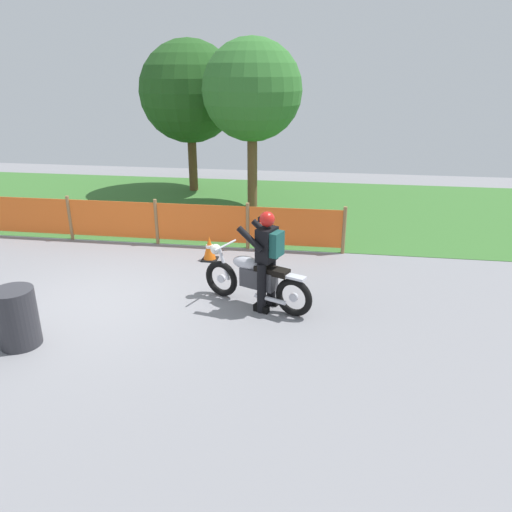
{
  "coord_description": "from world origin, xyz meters",
  "views": [
    {
      "loc": [
        3.81,
        -7.02,
        3.79
      ],
      "look_at": [
        2.71,
        0.36,
        0.9
      ],
      "focal_mm": 34.12,
      "sensor_mm": 36.0,
      "label": 1
    }
  ],
  "objects_px": {
    "rider_lead": "(267,256)",
    "spare_drum": "(17,318)",
    "traffic_cone": "(209,248)",
    "motorcycle_lead": "(255,279)"
  },
  "relations": [
    {
      "from": "traffic_cone",
      "to": "motorcycle_lead",
      "type": "bearing_deg",
      "value": -56.73
    },
    {
      "from": "traffic_cone",
      "to": "spare_drum",
      "type": "xyz_separation_m",
      "value": [
        -1.94,
        -3.7,
        0.18
      ]
    },
    {
      "from": "spare_drum",
      "to": "motorcycle_lead",
      "type": "bearing_deg",
      "value": 28.93
    },
    {
      "from": "rider_lead",
      "to": "spare_drum",
      "type": "height_order",
      "value": "rider_lead"
    },
    {
      "from": "rider_lead",
      "to": "spare_drum",
      "type": "relative_size",
      "value": 1.92
    },
    {
      "from": "traffic_cone",
      "to": "spare_drum",
      "type": "bearing_deg",
      "value": -117.65
    },
    {
      "from": "rider_lead",
      "to": "traffic_cone",
      "type": "height_order",
      "value": "rider_lead"
    },
    {
      "from": "motorcycle_lead",
      "to": "traffic_cone",
      "type": "relative_size",
      "value": 3.71
    },
    {
      "from": "rider_lead",
      "to": "traffic_cone",
      "type": "xyz_separation_m",
      "value": [
        -1.48,
        2.02,
        -0.69
      ]
    },
    {
      "from": "traffic_cone",
      "to": "spare_drum",
      "type": "relative_size",
      "value": 0.6
    }
  ]
}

